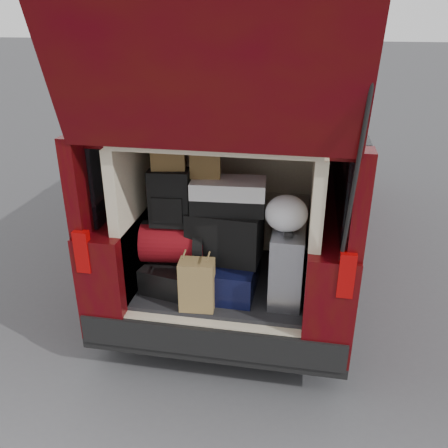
# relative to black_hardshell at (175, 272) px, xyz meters

# --- Properties ---
(ground) EXTENTS (80.00, 80.00, 0.00)m
(ground) POSITION_rel_black_hardshell_xyz_m (0.37, -0.13, -0.65)
(ground) COLOR #3E3E41
(ground) RESTS_ON ground
(minivan) EXTENTS (1.90, 5.35, 2.77)m
(minivan) POSITION_rel_black_hardshell_xyz_m (0.37, 1.73, 0.26)
(minivan) COLOR black
(minivan) RESTS_ON ground
(load_floor) EXTENTS (1.24, 1.05, 0.55)m
(load_floor) POSITION_rel_black_hardshell_xyz_m (0.37, 0.15, -0.37)
(load_floor) COLOR black
(load_floor) RESTS_ON ground
(black_hardshell) EXTENTS (0.45, 0.56, 0.20)m
(black_hardshell) POSITION_rel_black_hardshell_xyz_m (0.00, 0.00, 0.00)
(black_hardshell) COLOR black
(black_hardshell) RESTS_ON load_floor
(navy_hardshell) EXTENTS (0.47, 0.57, 0.24)m
(navy_hardshell) POSITION_rel_black_hardshell_xyz_m (0.40, 0.01, 0.02)
(navy_hardshell) COLOR black
(navy_hardshell) RESTS_ON load_floor
(silver_roller) EXTENTS (0.23, 0.37, 0.55)m
(silver_roller) POSITION_rel_black_hardshell_xyz_m (0.86, -0.08, 0.17)
(silver_roller) COLOR silver
(silver_roller) RESTS_ON load_floor
(kraft_bag) EXTENTS (0.25, 0.17, 0.37)m
(kraft_bag) POSITION_rel_black_hardshell_xyz_m (0.25, -0.29, 0.09)
(kraft_bag) COLOR olive
(kraft_bag) RESTS_ON load_floor
(red_duffel) EXTENTS (0.50, 0.36, 0.31)m
(red_duffel) POSITION_rel_black_hardshell_xyz_m (0.00, 0.00, 0.25)
(red_duffel) COLOR maroon
(red_duffel) RESTS_ON black_hardshell
(black_soft_case) EXTENTS (0.55, 0.36, 0.38)m
(black_soft_case) POSITION_rel_black_hardshell_xyz_m (0.39, 0.04, 0.33)
(black_soft_case) COLOR black
(black_soft_case) RESTS_ON navy_hardshell
(backpack) EXTENTS (0.30, 0.20, 0.42)m
(backpack) POSITION_rel_black_hardshell_xyz_m (-0.01, -0.00, 0.62)
(backpack) COLOR black
(backpack) RESTS_ON red_duffel
(twotone_duffel) EXTENTS (0.54, 0.30, 0.23)m
(twotone_duffel) POSITION_rel_black_hardshell_xyz_m (0.41, 0.05, 0.64)
(twotone_duffel) COLOR silver
(twotone_duffel) RESTS_ON black_soft_case
(grocery_sack_lower) EXTENTS (0.27, 0.23, 0.21)m
(grocery_sack_lower) POSITION_rel_black_hardshell_xyz_m (-0.02, 0.05, 0.93)
(grocery_sack_lower) COLOR brown
(grocery_sack_lower) RESTS_ON backpack
(grocery_sack_upper) EXTENTS (0.24, 0.20, 0.21)m
(grocery_sack_upper) POSITION_rel_black_hardshell_xyz_m (0.23, 0.11, 0.87)
(grocery_sack_upper) COLOR brown
(grocery_sack_upper) RESTS_ON twotone_duffel
(plastic_bag_right) EXTENTS (0.31, 0.29, 0.26)m
(plastic_bag_right) POSITION_rel_black_hardshell_xyz_m (0.83, -0.05, 0.58)
(plastic_bag_right) COLOR silver
(plastic_bag_right) RESTS_ON silver_roller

